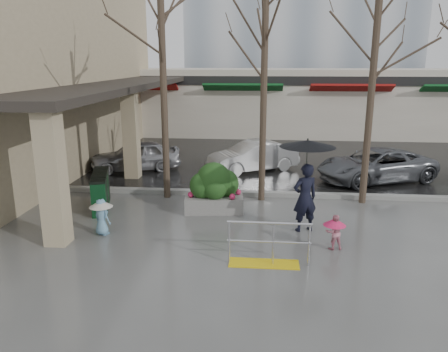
% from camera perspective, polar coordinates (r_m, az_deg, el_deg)
% --- Properties ---
extents(ground, '(120.00, 120.00, 0.00)m').
position_cam_1_polar(ground, '(11.38, -1.38, -8.47)').
color(ground, '#51514F').
rests_on(ground, ground).
extents(street_asphalt, '(120.00, 36.00, 0.01)m').
position_cam_1_polar(street_asphalt, '(32.72, 3.05, 6.92)').
color(street_asphalt, black).
rests_on(street_asphalt, ground).
extents(curb, '(120.00, 0.30, 0.15)m').
position_cam_1_polar(curb, '(15.10, 0.35, -2.22)').
color(curb, gray).
rests_on(curb, ground).
extents(near_building, '(6.00, 18.00, 8.00)m').
position_cam_1_polar(near_building, '(21.04, -24.43, 12.18)').
color(near_building, tan).
rests_on(near_building, ground).
extents(canopy_slab, '(2.80, 18.00, 0.25)m').
position_cam_1_polar(canopy_slab, '(19.36, -13.19, 11.86)').
color(canopy_slab, '#2D2823').
rests_on(canopy_slab, pillar_front).
extents(pillar_front, '(0.55, 0.55, 3.50)m').
position_cam_1_polar(pillar_front, '(11.47, -21.49, -0.11)').
color(pillar_front, tan).
rests_on(pillar_front, ground).
extents(pillar_back, '(0.55, 0.55, 3.50)m').
position_cam_1_polar(pillar_back, '(17.38, -12.04, 5.40)').
color(pillar_back, tan).
rests_on(pillar_back, ground).
extents(storefront_row, '(34.00, 6.74, 4.00)m').
position_cam_1_polar(storefront_row, '(28.47, 6.87, 9.72)').
color(storefront_row, beige).
rests_on(storefront_row, ground).
extents(handrail, '(1.90, 0.50, 1.03)m').
position_cam_1_polar(handrail, '(10.07, 5.63, -9.44)').
color(handrail, yellow).
rests_on(handrail, ground).
extents(tree_west, '(3.20, 3.20, 6.80)m').
position_cam_1_polar(tree_west, '(14.36, -8.10, 17.02)').
color(tree_west, '#382B21').
rests_on(tree_west, ground).
extents(tree_midwest, '(3.20, 3.20, 7.00)m').
position_cam_1_polar(tree_midwest, '(14.00, 5.38, 17.77)').
color(tree_midwest, '#382B21').
rests_on(tree_midwest, ground).
extents(tree_mideast, '(3.20, 3.20, 6.50)m').
position_cam_1_polar(tree_mideast, '(14.37, 19.13, 15.48)').
color(tree_mideast, '#382B21').
rests_on(tree_mideast, ground).
extents(woman, '(1.47, 1.47, 2.56)m').
position_cam_1_polar(woman, '(11.76, 10.66, -0.04)').
color(woman, black).
rests_on(woman, ground).
extents(child_pink, '(0.56, 0.56, 0.89)m').
position_cam_1_polar(child_pink, '(11.06, 14.21, -6.72)').
color(child_pink, pink).
rests_on(child_pink, ground).
extents(child_blue, '(0.62, 0.62, 1.00)m').
position_cam_1_polar(child_blue, '(12.02, -15.71, -4.64)').
color(child_blue, '#6899BA').
rests_on(child_blue, ground).
extents(planter, '(1.85, 1.10, 1.54)m').
position_cam_1_polar(planter, '(13.32, -1.29, -1.61)').
color(planter, slate).
rests_on(planter, ground).
extents(news_boxes, '(1.00, 2.04, 1.12)m').
position_cam_1_polar(news_boxes, '(14.21, -15.80, -1.86)').
color(news_boxes, '#0D3A1B').
rests_on(news_boxes, ground).
extents(car_a, '(3.98, 2.63, 1.26)m').
position_cam_1_polar(car_a, '(18.76, -11.46, 2.63)').
color(car_a, '#A2A2A7').
rests_on(car_a, ground).
extents(car_b, '(3.98, 3.07, 1.26)m').
position_cam_1_polar(car_b, '(18.29, 3.81, 2.58)').
color(car_b, silver).
rests_on(car_b, ground).
extents(car_c, '(4.98, 3.60, 1.26)m').
position_cam_1_polar(car_c, '(17.69, 19.21, 1.35)').
color(car_c, slate).
rests_on(car_c, ground).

